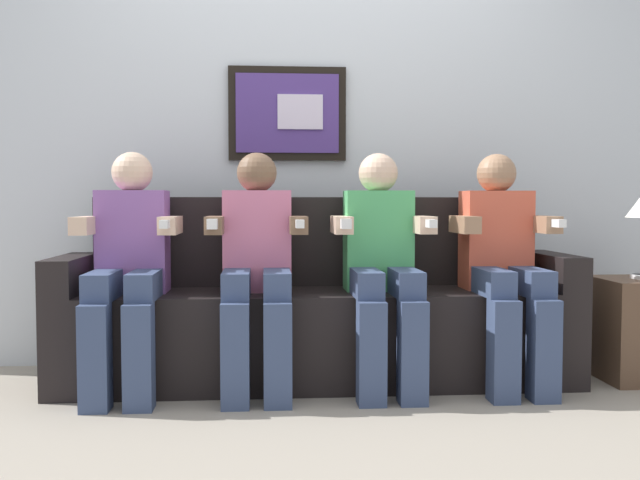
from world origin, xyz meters
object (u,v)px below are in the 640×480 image
(spare_remote_on_table, at_px, (640,278))
(couch, at_px, (317,317))
(side_table_right, at_px, (640,329))
(person_rightmost, at_px, (504,259))
(person_leftmost, at_px, (129,261))
(person_left_center, at_px, (257,260))
(person_right_center, at_px, (382,260))

(spare_remote_on_table, bearing_deg, couch, 174.45)
(side_table_right, distance_m, spare_remote_on_table, 0.27)
(couch, relative_size, person_rightmost, 2.23)
(side_table_right, bearing_deg, couch, 176.13)
(person_rightmost, distance_m, side_table_right, 0.80)
(person_leftmost, bearing_deg, side_table_right, 1.42)
(person_left_center, relative_size, person_right_center, 1.00)
(person_rightmost, bearing_deg, side_table_right, 4.88)
(person_rightmost, bearing_deg, spare_remote_on_table, 1.44)
(person_right_center, bearing_deg, couch, 149.90)
(person_right_center, xyz_separation_m, spare_remote_on_table, (1.27, 0.02, -0.10))
(person_left_center, distance_m, spare_remote_on_table, 1.85)
(person_right_center, bearing_deg, person_rightmost, 0.05)
(person_right_center, xyz_separation_m, side_table_right, (1.30, 0.06, -0.36))
(person_leftmost, bearing_deg, person_rightmost, 0.00)
(side_table_right, xyz_separation_m, spare_remote_on_table, (-0.03, -0.04, 0.26))
(person_rightmost, xyz_separation_m, spare_remote_on_table, (0.68, 0.02, -0.10))
(person_leftmost, bearing_deg, spare_remote_on_table, 0.40)
(person_leftmost, xyz_separation_m, spare_remote_on_table, (2.43, 0.02, -0.10))
(person_left_center, xyz_separation_m, spare_remote_on_table, (1.85, 0.02, -0.10))
(couch, relative_size, spare_remote_on_table, 19.07)
(person_left_center, bearing_deg, person_right_center, 0.00)
(person_right_center, relative_size, side_table_right, 2.22)
(person_right_center, bearing_deg, spare_remote_on_table, 0.80)
(person_left_center, height_order, spare_remote_on_table, person_left_center)
(side_table_right, bearing_deg, person_right_center, -177.29)
(person_leftmost, relative_size, spare_remote_on_table, 8.54)
(person_left_center, distance_m, person_right_center, 0.58)
(person_leftmost, distance_m, person_left_center, 0.58)
(person_left_center, xyz_separation_m, person_rightmost, (1.17, 0.00, -0.00))
(person_rightmost, bearing_deg, person_leftmost, 180.00)
(spare_remote_on_table, bearing_deg, side_table_right, 54.80)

